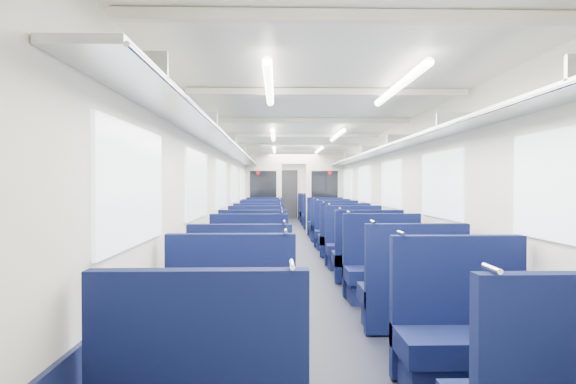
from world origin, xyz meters
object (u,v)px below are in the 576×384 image
Objects in this scene: end_door at (288,194)px; seat_24 at (267,214)px; seat_3 at (464,340)px; seat_11 at (354,248)px; seat_7 at (384,273)px; seat_16 at (263,229)px; seat_2 at (229,335)px; seat_4 at (241,298)px; seat_9 at (367,259)px; seat_10 at (256,249)px; seat_26 at (268,212)px; seat_21 at (319,219)px; bulkhead at (294,191)px; seat_17 at (330,228)px; seat_13 at (344,240)px; seat_14 at (261,233)px; seat_15 at (337,234)px; seat_23 at (316,216)px; seat_19 at (325,224)px; seat_5 at (412,297)px; seat_18 at (264,224)px; seat_12 at (259,240)px; seat_22 at (267,216)px; seat_8 at (253,259)px; seat_27 at (311,212)px; seat_25 at (313,214)px.

seat_24 is (-0.83, -2.48, -0.67)m from end_door.
seat_11 is (0.00, 4.63, 0.00)m from seat_3.
seat_7 is 1.00× the size of seat_16.
seat_4 is (0.00, 1.09, 0.00)m from seat_2.
seat_9 and seat_24 have the same top height.
seat_11 is at bearing 1.23° from seat_10.
seat_26 is (0.00, 10.12, 0.00)m from seat_10.
bulkhead is at bearing -122.10° from seat_21.
seat_17 is at bearing -73.03° from seat_24.
seat_11 and seat_24 have the same top height.
seat_17 is (0.00, 3.63, 0.00)m from seat_11.
seat_3 is at bearing -78.41° from seat_16.
seat_13 and seat_14 have the same top height.
seat_15 is 1.00× the size of seat_23.
seat_2 is 5.92m from seat_13.
seat_10 is at bearing -109.33° from seat_19.
seat_13 is 1.12m from seat_15.
seat_13 is at bearing 90.00° from seat_3.
seat_11 is at bearing -90.00° from seat_15.
seat_14 is 0.97m from seat_16.
seat_5 is 1.00× the size of seat_11.
seat_23 is at bearing 78.00° from seat_10.
seat_15 is 1.00× the size of seat_18.
seat_12 is 6.73m from seat_22.
seat_4 is 1.00× the size of seat_16.
seat_4 is 7.21m from seat_17.
seat_15 is at bearing 63.94° from seat_8.
seat_24 is at bearing 90.00° from seat_10.
seat_24 is at bearing 90.00° from seat_12.
seat_4 is 8.25m from seat_19.
end_door is at bearing 93.18° from seat_5.
seat_27 is (0.00, 5.54, 0.00)m from seat_19.
seat_16 is 1.67m from seat_17.
seat_18 is at bearing -138.15° from bulkhead.
seat_14 is (-0.83, -9.05, -0.67)m from end_door.
seat_12 and seat_21 have the same top height.
seat_3 is at bearing -82.46° from seat_22.
seat_2 and seat_22 have the same top height.
seat_22 is at bearing 111.20° from seat_17.
end_door is 1.83× the size of seat_24.
seat_21 is 1.00× the size of seat_23.
seat_8 is at bearing -90.00° from seat_12.
seat_8 is 1.00× the size of seat_25.
seat_2 is 1.00× the size of seat_11.
seat_26 is at bearing 90.00° from seat_22.
seat_19 is at bearing 90.00° from seat_7.
seat_15 and seat_18 have the same top height.
seat_24 is at bearing 142.12° from seat_23.
seat_3 is (1.66, -0.15, 0.00)m from seat_2.
seat_15 is 1.00× the size of seat_16.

